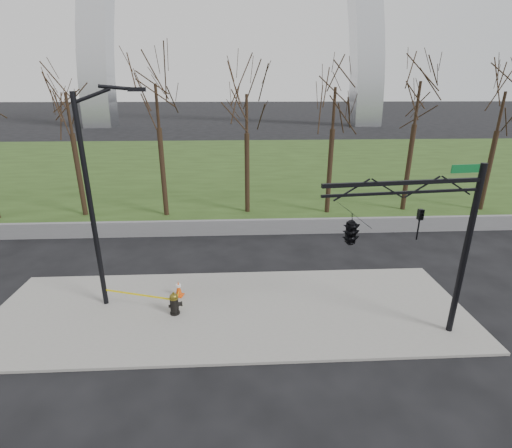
{
  "coord_description": "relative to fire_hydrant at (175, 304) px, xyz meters",
  "views": [
    {
      "loc": [
        0.35,
        -12.23,
        8.06
      ],
      "look_at": [
        1.08,
        2.0,
        2.84
      ],
      "focal_mm": 25.89,
      "sensor_mm": 36.0,
      "label": 1
    }
  ],
  "objects": [
    {
      "name": "caution_tape",
      "position": [
        -1.01,
        0.49,
        0.06
      ],
      "size": [
        2.84,
        1.28,
        0.46
      ],
      "color": "yellow",
      "rests_on": "ground"
    },
    {
      "name": "grass_strip",
      "position": [
        2.08,
        30.19,
        -0.49
      ],
      "size": [
        120.0,
        40.0,
        0.06
      ],
      "primitive_type": "cube",
      "color": "#273C15",
      "rests_on": "ground"
    },
    {
      "name": "tree_row",
      "position": [
        0.33,
        12.19,
        4.05
      ],
      "size": [
        42.5,
        4.0,
        9.14
      ],
      "color": "black",
      "rests_on": "ground"
    },
    {
      "name": "guardrail",
      "position": [
        2.08,
        8.19,
        -0.07
      ],
      "size": [
        60.0,
        0.3,
        0.9
      ],
      "primitive_type": "cube",
      "color": "#59595B",
      "rests_on": "ground"
    },
    {
      "name": "traffic_cone",
      "position": [
        -0.04,
        1.27,
        -0.08
      ],
      "size": [
        0.42,
        0.42,
        0.67
      ],
      "rotation": [
        0.0,
        0.0,
        -0.27
      ],
      "color": "#E1490B",
      "rests_on": "sidewalk"
    },
    {
      "name": "street_light",
      "position": [
        -2.63,
        0.92,
        4.18
      ],
      "size": [
        2.36,
        0.71,
        8.21
      ],
      "rotation": [
        0.0,
        0.0,
        0.23
      ],
      "color": "black",
      "rests_on": "ground"
    },
    {
      "name": "fire_hydrant",
      "position": [
        0.0,
        0.0,
        0.0
      ],
      "size": [
        0.57,
        0.37,
        0.91
      ],
      "rotation": [
        0.0,
        0.0,
        0.22
      ],
      "color": "black",
      "rests_on": "sidewalk"
    },
    {
      "name": "traffic_signal_mast",
      "position": [
        6.55,
        -1.87,
        3.63
      ],
      "size": [
        5.08,
        2.53,
        6.0
      ],
      "rotation": [
        0.0,
        0.0,
        0.11
      ],
      "color": "black",
      "rests_on": "ground"
    },
    {
      "name": "ground",
      "position": [
        2.08,
        0.19,
        -0.52
      ],
      "size": [
        500.0,
        500.0,
        0.0
      ],
      "primitive_type": "plane",
      "color": "black",
      "rests_on": "ground"
    },
    {
      "name": "sidewalk",
      "position": [
        2.08,
        0.19,
        -0.47
      ],
      "size": [
        18.0,
        6.0,
        0.1
      ],
      "primitive_type": "cube",
      "color": "gray",
      "rests_on": "ground"
    }
  ]
}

